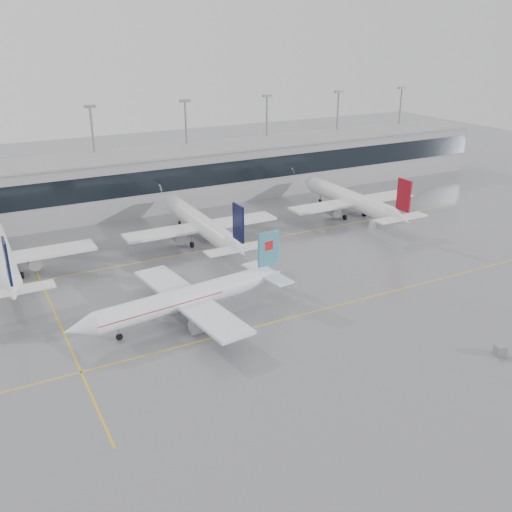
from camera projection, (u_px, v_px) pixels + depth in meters
ground at (296, 316)px, 80.79m from camera, size 320.00×320.00×0.00m
taxi_line_main at (296, 316)px, 80.79m from camera, size 120.00×0.25×0.01m
taxi_line_north at (210, 249)px, 105.37m from camera, size 120.00×0.25×0.01m
taxi_line_cross at (58, 319)px, 79.97m from camera, size 0.25×60.00×0.01m
terminal at (153, 180)px, 129.36m from camera, size 180.00×15.00×12.00m
terminal_glass at (163, 181)px, 122.62m from camera, size 180.00×0.20×5.00m
terminal_roof at (151, 153)px, 127.06m from camera, size 182.00×16.00×0.40m
light_masts at (142, 143)px, 131.55m from camera, size 156.40×1.00×22.60m
air_canada_jet at (188, 298)px, 78.93m from camera, size 33.59×26.25×10.21m
parked_jet_b at (1, 257)px, 91.72m from camera, size 29.64×36.96×11.72m
parked_jet_c at (202, 225)px, 107.01m from camera, size 29.64×36.96×11.72m
parked_jet_d at (352, 200)px, 122.31m from camera, size 29.64×36.96×11.72m
gse_unit at (500, 350)px, 71.08m from camera, size 1.57×1.51×1.28m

